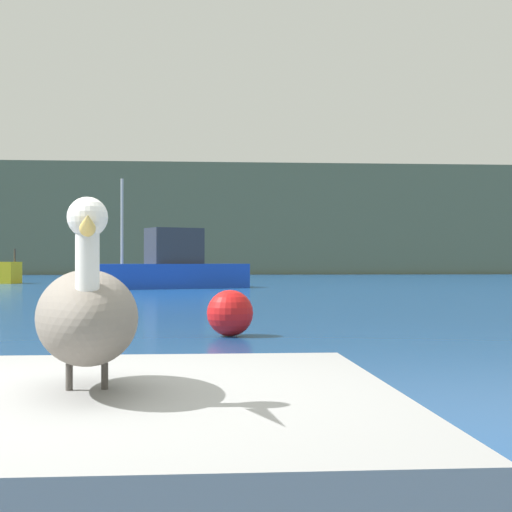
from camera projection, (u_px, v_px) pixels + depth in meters
The scene contains 5 objects.
hillside_backdrop at pixel (183, 223), 80.20m from camera, with size 140.00×16.52×9.93m, color #5B664C.
pier_dock at pixel (87, 470), 3.40m from camera, with size 2.59×2.71×0.65m, color #969696.
pelican at pixel (87, 314), 3.39m from camera, with size 0.54×1.28×0.78m.
fishing_boat_blue at pixel (169, 268), 36.08m from camera, with size 7.31×4.94×4.70m.
mooring_buoy at pixel (230, 313), 12.96m from camera, with size 0.73×0.73×0.73m, color red.
Camera 1 is at (0.71, -3.42, 1.19)m, focal length 57.65 mm.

